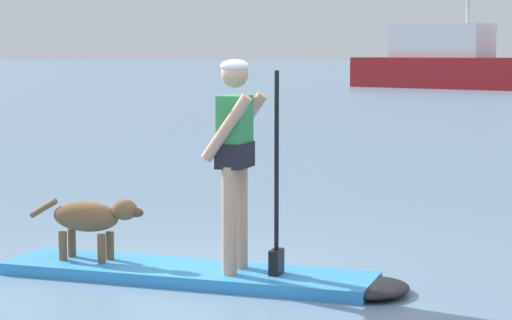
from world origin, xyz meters
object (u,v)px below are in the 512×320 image
at_px(paddleboard, 213,275).
at_px(dog, 91,218).
at_px(person_paddler, 237,149).
at_px(moored_boat_port, 452,64).

bearing_deg(paddleboard, dog, -163.81).
xyz_separation_m(person_paddler, moored_boat_port, (-16.18, 41.54, 0.18)).
xyz_separation_m(paddleboard, person_paddler, (0.20, 0.06, 1.04)).
xyz_separation_m(person_paddler, dog, (-1.26, -0.37, -0.63)).
bearing_deg(paddleboard, person_paddler, 16.19).
height_order(paddleboard, person_paddler, person_paddler).
distance_m(paddleboard, moored_boat_port, 44.58).
bearing_deg(person_paddler, moored_boat_port, 111.28).
distance_m(person_paddler, moored_boat_port, 44.58).
xyz_separation_m(dog, moored_boat_port, (-14.92, 41.91, 0.82)).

